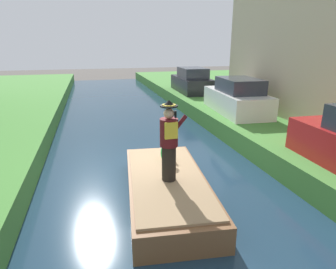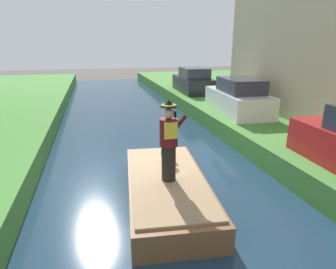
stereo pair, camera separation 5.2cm
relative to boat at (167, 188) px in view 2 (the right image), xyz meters
name	(u,v)px [view 2 (the right image)]	position (x,y,z in m)	size (l,w,h in m)	color
ground_plane	(156,180)	(0.00, 1.30, -0.40)	(80.00, 80.00, 0.00)	#4C4742
canal_water	(156,178)	(0.00, 1.30, -0.35)	(6.35, 48.00, 0.10)	#1E384C
boat	(167,188)	(0.00, 0.00, 0.00)	(2.24, 4.37, 0.61)	brown
person_pirate	(169,141)	(0.00, -0.17, 1.23)	(0.61, 0.42, 1.85)	black
parrot_plush	(168,151)	(0.27, 0.97, 0.55)	(0.36, 0.35, 0.57)	red
parked_car_white	(238,98)	(4.59, 5.36, 1.03)	(2.00, 4.12, 1.50)	white
parked_car_dark	(193,82)	(4.59, 11.31, 1.03)	(1.85, 4.06, 1.50)	black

